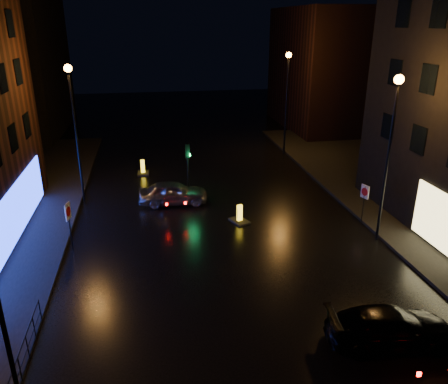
{
  "coord_description": "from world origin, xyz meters",
  "views": [
    {
      "loc": [
        -3.63,
        -12.58,
        10.59
      ],
      "look_at": [
        -0.1,
        7.04,
        2.8
      ],
      "focal_mm": 35.0,
      "sensor_mm": 36.0,
      "label": 1
    }
  ],
  "objects_px": {
    "dark_sedan": "(391,327)",
    "bollard_near": "(240,218)",
    "road_sign_left": "(68,216)",
    "silver_hatchback": "(173,193)",
    "traffic_signal": "(189,188)",
    "bollard_far": "(143,171)",
    "road_sign_right": "(364,195)"
  },
  "relations": [
    {
      "from": "dark_sedan",
      "to": "bollard_near",
      "type": "height_order",
      "value": "dark_sedan"
    },
    {
      "from": "dark_sedan",
      "to": "road_sign_left",
      "type": "xyz_separation_m",
      "value": [
        -11.94,
        8.96,
        1.23
      ]
    },
    {
      "from": "road_sign_left",
      "to": "dark_sedan",
      "type": "bearing_deg",
      "value": -25.11
    },
    {
      "from": "silver_hatchback",
      "to": "road_sign_left",
      "type": "relative_size",
      "value": 1.67
    },
    {
      "from": "traffic_signal",
      "to": "bollard_far",
      "type": "relative_size",
      "value": 2.75
    },
    {
      "from": "bollard_near",
      "to": "road_sign_right",
      "type": "xyz_separation_m",
      "value": [
        6.68,
        -1.44,
        1.5
      ]
    },
    {
      "from": "road_sign_left",
      "to": "bollard_far",
      "type": "bearing_deg",
      "value": 84.52
    },
    {
      "from": "traffic_signal",
      "to": "dark_sedan",
      "type": "xyz_separation_m",
      "value": [
        5.51,
        -15.37,
        0.15
      ]
    },
    {
      "from": "road_sign_right",
      "to": "silver_hatchback",
      "type": "bearing_deg",
      "value": -43.33
    },
    {
      "from": "silver_hatchback",
      "to": "bollard_far",
      "type": "relative_size",
      "value": 3.36
    },
    {
      "from": "traffic_signal",
      "to": "bollard_near",
      "type": "xyz_separation_m",
      "value": [
        2.41,
        -4.63,
        -0.28
      ]
    },
    {
      "from": "traffic_signal",
      "to": "road_sign_left",
      "type": "distance_m",
      "value": 9.18
    },
    {
      "from": "silver_hatchback",
      "to": "traffic_signal",
      "type": "bearing_deg",
      "value": -37.38
    },
    {
      "from": "dark_sedan",
      "to": "bollard_near",
      "type": "distance_m",
      "value": 11.18
    },
    {
      "from": "silver_hatchback",
      "to": "dark_sedan",
      "type": "height_order",
      "value": "silver_hatchback"
    },
    {
      "from": "bollard_far",
      "to": "road_sign_left",
      "type": "xyz_separation_m",
      "value": [
        -3.51,
        -11.3,
        1.65
      ]
    },
    {
      "from": "road_sign_left",
      "to": "road_sign_right",
      "type": "bearing_deg",
      "value": 13.0
    },
    {
      "from": "traffic_signal",
      "to": "road_sign_left",
      "type": "height_order",
      "value": "traffic_signal"
    },
    {
      "from": "road_sign_left",
      "to": "silver_hatchback",
      "type": "bearing_deg",
      "value": 55.7
    },
    {
      "from": "silver_hatchback",
      "to": "road_sign_right",
      "type": "xyz_separation_m",
      "value": [
        10.18,
        -4.81,
        1.01
      ]
    },
    {
      "from": "traffic_signal",
      "to": "bollard_far",
      "type": "bearing_deg",
      "value": 120.8
    },
    {
      "from": "bollard_near",
      "to": "silver_hatchback",
      "type": "bearing_deg",
      "value": 114.17
    },
    {
      "from": "bollard_near",
      "to": "road_sign_right",
      "type": "bearing_deg",
      "value": -34.1
    },
    {
      "from": "silver_hatchback",
      "to": "road_sign_right",
      "type": "bearing_deg",
      "value": -112.12
    },
    {
      "from": "traffic_signal",
      "to": "road_sign_right",
      "type": "distance_m",
      "value": 11.01
    },
    {
      "from": "silver_hatchback",
      "to": "bollard_near",
      "type": "relative_size",
      "value": 3.05
    },
    {
      "from": "silver_hatchback",
      "to": "bollard_near",
      "type": "distance_m",
      "value": 4.88
    },
    {
      "from": "dark_sedan",
      "to": "bollard_far",
      "type": "distance_m",
      "value": 21.94
    },
    {
      "from": "traffic_signal",
      "to": "bollard_far",
      "type": "height_order",
      "value": "traffic_signal"
    },
    {
      "from": "road_sign_right",
      "to": "road_sign_left",
      "type": "bearing_deg",
      "value": -16.81
    },
    {
      "from": "silver_hatchback",
      "to": "road_sign_left",
      "type": "bearing_deg",
      "value": 137.11
    },
    {
      "from": "bollard_far",
      "to": "road_sign_left",
      "type": "relative_size",
      "value": 0.5
    }
  ]
}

